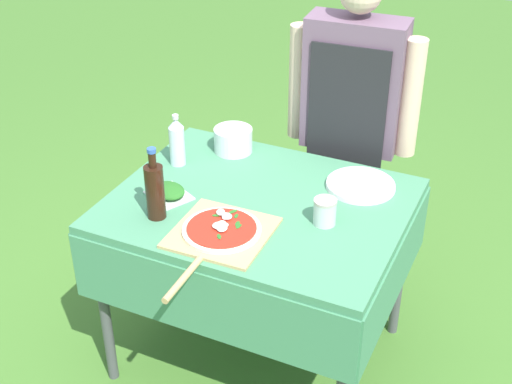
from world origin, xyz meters
The scene contains 10 objects.
ground_plane centered at (0.00, 0.00, 0.00)m, with size 12.00×12.00×0.00m, color #477A2D.
prep_table centered at (0.00, 0.00, 0.70)m, with size 1.14×0.91×0.79m.
person_cook centered at (0.16, 0.63, 0.92)m, with size 0.58×0.21×1.55m.
pizza_on_peel centered at (-0.03, -0.27, 0.81)m, with size 0.35×0.59×0.05m.
oil_bottle centered at (-0.30, -0.26, 0.91)m, with size 0.07×0.07×0.29m.
water_bottle centered at (-0.43, 0.13, 0.90)m, with size 0.07×0.07×0.23m.
herb_container centered at (-0.34, -0.11, 0.82)m, with size 0.21×0.20×0.04m.
mixing_tub centered at (-0.27, 0.33, 0.85)m, with size 0.17×0.17×0.10m, color silver.
plate_stack centered at (0.32, 0.27, 0.80)m, with size 0.28×0.28×0.02m.
sauce_jar centered at (0.28, -0.03, 0.84)m, with size 0.09×0.09×0.10m.
Camera 1 is at (0.97, -2.12, 2.27)m, focal length 50.00 mm.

